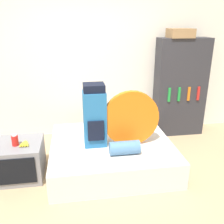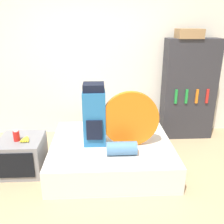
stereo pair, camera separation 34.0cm
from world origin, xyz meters
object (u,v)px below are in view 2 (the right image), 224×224
Objects in this scene: tent_bag at (130,119)px; sleeping_roll at (122,148)px; backpack at (94,115)px; television at (22,155)px; canister at (16,136)px; bookshelf at (189,90)px; cardboard_box at (189,33)px.

tent_bag is 1.97× the size of sleeping_roll.
backpack is 1.14m from television.
sleeping_roll is (-0.14, -0.26, -0.29)m from tent_bag.
backpack is at bearing 171.00° from tent_bag.
backpack is 0.59m from sleeping_roll.
tent_bag is at bearing 1.41° from canister.
television is 0.32m from canister.
bookshelf reaches higher than television.
bookshelf is 0.94m from cardboard_box.
bookshelf is at bearing 21.77° from canister.
tent_bag is 1.53m from canister.
canister is 3.01m from cardboard_box.
tent_bag is (0.48, -0.08, -0.03)m from backpack.
cardboard_box is (-0.10, -0.03, 0.93)m from bookshelf.
canister is at bearing 170.89° from sleeping_roll.
sleeping_roll is at bearing -43.91° from backpack.
canister is (-1.52, -0.04, -0.19)m from tent_bag.
television is 2.87m from bookshelf.
cardboard_box is (1.51, 0.91, 1.01)m from backpack.
sleeping_roll is 0.99× the size of cardboard_box.
tent_bag is at bearing -136.08° from cardboard_box.
bookshelf is at bearing 42.11° from tent_bag.
backpack is 0.49m from tent_bag.
cardboard_box reaches higher than backpack.
television is (-1.49, 0.01, -0.50)m from tent_bag.
cardboard_box is at bearing 21.96° from canister.
backpack reaches higher than television.
bookshelf is (2.64, 1.06, 0.30)m from canister.
cardboard_box reaches higher than canister.
cardboard_box is at bearing 43.92° from tent_bag.
television is at bearing -158.92° from bookshelf.
bookshelf is (1.26, 1.28, 0.41)m from sleeping_roll.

